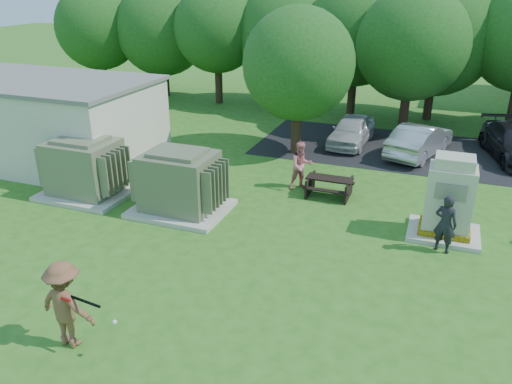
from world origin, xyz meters
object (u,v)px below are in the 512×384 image
at_px(batter, 66,305).
at_px(picnic_table, 329,185).
at_px(car_silver_a, 420,140).
at_px(transformer_right, 180,183).
at_px(person_by_generator, 445,224).
at_px(person_at_picnic, 301,166).
at_px(transformer_left, 85,169).
at_px(generator_cabinet, 448,202).
at_px(car_white, 352,130).

bearing_deg(batter, picnic_table, -106.54).
bearing_deg(batter, car_silver_a, -108.76).
height_order(transformer_right, person_by_generator, transformer_right).
bearing_deg(picnic_table, person_at_picnic, 164.47).
bearing_deg(person_at_picnic, transformer_right, -171.09).
xyz_separation_m(transformer_left, person_by_generator, (11.74, 0.28, -0.13)).
xyz_separation_m(batter, person_at_picnic, (2.15, 9.71, -0.10)).
distance_m(generator_cabinet, batter, 10.52).
bearing_deg(person_at_picnic, car_silver_a, 17.88).
bearing_deg(transformer_right, person_by_generator, 1.97).
bearing_deg(batter, transformer_left, -51.70).
bearing_deg(transformer_right, car_white, 66.98).
xyz_separation_m(person_by_generator, person_at_picnic, (-4.93, 2.94, 0.02)).
bearing_deg(transformer_left, picnic_table, 20.12).
bearing_deg(generator_cabinet, person_by_generator, -91.23).
distance_m(batter, person_at_picnic, 9.94).
distance_m(transformer_left, generator_cabinet, 11.83).
relative_size(generator_cabinet, person_at_picnic, 1.43).
distance_m(transformer_right, batter, 6.56).
height_order(picnic_table, batter, batter).
bearing_deg(car_white, car_silver_a, -6.59).
xyz_separation_m(transformer_left, car_silver_a, (10.52, 8.46, -0.28)).
distance_m(batter, car_white, 15.76).
bearing_deg(car_white, generator_cabinet, -57.65).
distance_m(picnic_table, car_silver_a, 6.14).
xyz_separation_m(person_by_generator, car_white, (-4.22, 8.72, -0.19)).
height_order(transformer_left, transformer_right, same).
xyz_separation_m(transformer_right, picnic_table, (4.23, 2.90, -0.55)).
bearing_deg(person_by_generator, transformer_right, 19.87).
xyz_separation_m(generator_cabinet, person_at_picnic, (-4.95, 1.94, -0.22)).
relative_size(generator_cabinet, person_by_generator, 1.47).
bearing_deg(generator_cabinet, batter, -132.44).
distance_m(person_by_generator, person_at_picnic, 5.74).
distance_m(batter, person_by_generator, 9.80).
bearing_deg(person_at_picnic, picnic_table, -52.49).
distance_m(transformer_right, car_silver_a, 10.87).
height_order(transformer_right, car_white, transformer_right).
bearing_deg(generator_cabinet, car_silver_a, 99.86).
bearing_deg(person_at_picnic, transformer_left, 168.28).
height_order(picnic_table, car_silver_a, car_silver_a).
bearing_deg(car_silver_a, batter, 85.94).
xyz_separation_m(generator_cabinet, batter, (-7.10, -7.76, -0.12)).
bearing_deg(car_white, transformer_left, -126.30).
xyz_separation_m(generator_cabinet, car_silver_a, (-1.25, 7.19, -0.39)).
bearing_deg(person_at_picnic, person_by_generator, -67.74).
xyz_separation_m(generator_cabinet, person_by_generator, (-0.02, -0.99, -0.24)).
xyz_separation_m(batter, car_silver_a, (5.85, 14.96, -0.27)).
distance_m(transformer_left, transformer_right, 3.70).
height_order(transformer_right, person_at_picnic, transformer_right).
bearing_deg(transformer_right, transformer_left, 180.00).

